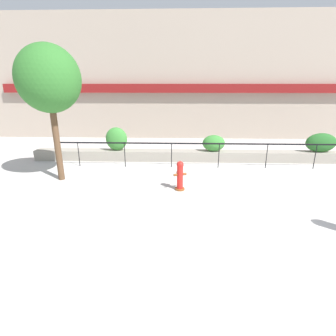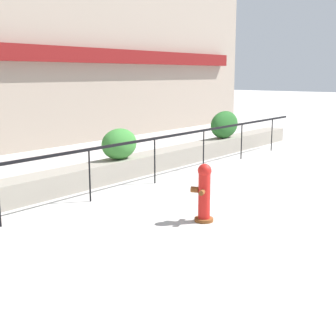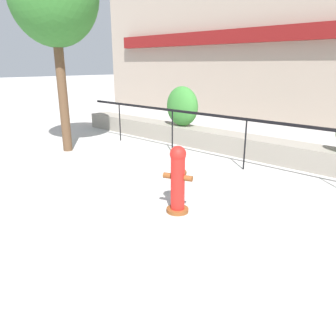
{
  "view_description": "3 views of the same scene",
  "coord_description": "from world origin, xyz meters",
  "views": [
    {
      "loc": [
        -1.88,
        -6.61,
        3.72
      ],
      "look_at": [
        -2.21,
        2.41,
        0.77
      ],
      "focal_mm": 28.0,
      "sensor_mm": 36.0,
      "label": 1
    },
    {
      "loc": [
        -8.68,
        -2.38,
        2.68
      ],
      "look_at": [
        -1.5,
        3.29,
        0.83
      ],
      "focal_mm": 50.0,
      "sensor_mm": 36.0,
      "label": 2
    },
    {
      "loc": [
        1.35,
        -1.38,
        2.25
      ],
      "look_at": [
        -2.21,
        2.48,
        0.58
      ],
      "focal_mm": 35.0,
      "sensor_mm": 36.0,
      "label": 3
    }
  ],
  "objects": [
    {
      "name": "planter_wall_low",
      "position": [
        0.0,
        6.0,
        0.25
      ],
      "size": [
        18.0,
        0.7,
        0.5
      ],
      "primitive_type": "cube",
      "color": "gray",
      "rests_on": "ground"
    },
    {
      "name": "hedge_bush_2",
      "position": [
        5.04,
        6.0,
        0.96
      ],
      "size": [
        1.47,
        0.6,
        0.93
      ],
      "primitive_type": "ellipsoid",
      "color": "#235B23",
      "rests_on": "planter_wall_low"
    },
    {
      "name": "fire_hydrant",
      "position": [
        -1.78,
        2.24,
        0.55
      ],
      "size": [
        0.47,
        0.48,
        1.08
      ],
      "color": "brown",
      "rests_on": "ground"
    },
    {
      "name": "hedge_bush_1",
      "position": [
        -0.11,
        6.0,
        0.9
      ],
      "size": [
        1.09,
        0.69,
        0.8
      ],
      "primitive_type": "ellipsoid",
      "color": "#387F33",
      "rests_on": "planter_wall_low"
    },
    {
      "name": "fence_railing_segment",
      "position": [
        -0.0,
        4.9,
        1.02
      ],
      "size": [
        15.0,
        0.05,
        1.15
      ],
      "color": "black",
      "rests_on": "ground"
    }
  ]
}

